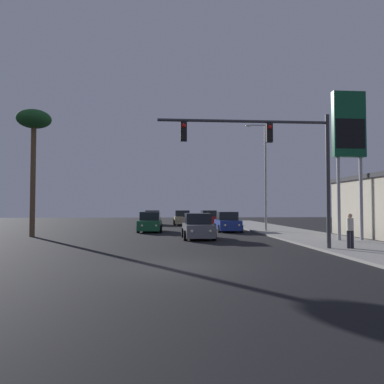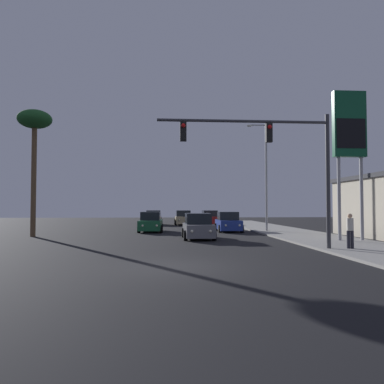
# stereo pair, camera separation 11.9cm
# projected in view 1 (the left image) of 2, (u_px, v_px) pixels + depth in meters

# --- Properties ---
(ground_plane) EXTENTS (120.00, 120.00, 0.00)m
(ground_plane) POSITION_uv_depth(u_px,v_px,m) (177.00, 267.00, 13.19)
(ground_plane) COLOR black
(sidewalk_right) EXTENTS (5.00, 60.00, 0.12)m
(sidewalk_right) POSITION_uv_depth(u_px,v_px,m) (320.00, 239.00, 23.88)
(sidewalk_right) COLOR gray
(sidewalk_right) RESTS_ON ground
(car_red) EXTENTS (2.04, 4.34, 1.68)m
(car_red) POSITION_uv_depth(u_px,v_px,m) (209.00, 218.00, 43.77)
(car_red) COLOR maroon
(car_red) RESTS_ON ground
(car_black) EXTENTS (2.04, 4.34, 1.68)m
(car_black) POSITION_uv_depth(u_px,v_px,m) (152.00, 218.00, 43.62)
(car_black) COLOR black
(car_black) RESTS_ON ground
(car_tan) EXTENTS (2.04, 4.31, 1.68)m
(car_tan) POSITION_uv_depth(u_px,v_px,m) (182.00, 218.00, 43.58)
(car_tan) COLOR tan
(car_tan) RESTS_ON ground
(car_grey) EXTENTS (2.04, 4.32, 1.68)m
(car_grey) POSITION_uv_depth(u_px,v_px,m) (198.00, 227.00, 24.68)
(car_grey) COLOR slate
(car_grey) RESTS_ON ground
(car_green) EXTENTS (2.04, 4.34, 1.68)m
(car_green) POSITION_uv_depth(u_px,v_px,m) (150.00, 223.00, 31.53)
(car_green) COLOR #195933
(car_green) RESTS_ON ground
(car_blue) EXTENTS (2.04, 4.33, 1.68)m
(car_blue) POSITION_uv_depth(u_px,v_px,m) (227.00, 223.00, 31.88)
(car_blue) COLOR navy
(car_blue) RESTS_ON ground
(traffic_light_mast) EXTENTS (8.37, 0.36, 6.50)m
(traffic_light_mast) POSITION_uv_depth(u_px,v_px,m) (278.00, 151.00, 18.01)
(traffic_light_mast) COLOR #38383D
(traffic_light_mast) RESTS_ON sidewalk_right
(street_lamp) EXTENTS (1.74, 0.24, 9.00)m
(street_lamp) POSITION_uv_depth(u_px,v_px,m) (264.00, 171.00, 31.32)
(street_lamp) COLOR #99999E
(street_lamp) RESTS_ON sidewalk_right
(gas_station_sign) EXTENTS (2.00, 0.42, 9.00)m
(gas_station_sign) POSITION_uv_depth(u_px,v_px,m) (349.00, 133.00, 22.66)
(gas_station_sign) COLOR #99999E
(gas_station_sign) RESTS_ON sidewalk_right
(pedestrian_on_sidewalk) EXTENTS (0.34, 0.32, 1.67)m
(pedestrian_on_sidewalk) POSITION_uv_depth(u_px,v_px,m) (350.00, 229.00, 17.98)
(pedestrian_on_sidewalk) COLOR #23232D
(pedestrian_on_sidewalk) RESTS_ON sidewalk_right
(palm_tree_near) EXTENTS (2.40, 2.40, 9.06)m
(palm_tree_near) POSITION_uv_depth(u_px,v_px,m) (34.00, 126.00, 26.71)
(palm_tree_near) COLOR brown
(palm_tree_near) RESTS_ON ground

